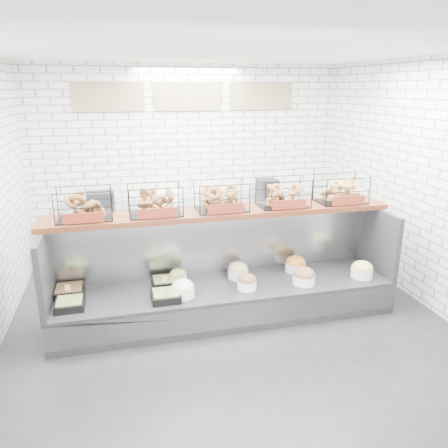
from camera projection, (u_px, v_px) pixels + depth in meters
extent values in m
plane|color=black|center=(232.00, 327.00, 5.01)|extent=(5.50, 5.50, 0.00)
cube|color=white|center=(189.00, 160.00, 7.11)|extent=(5.00, 0.02, 3.00)
cube|color=white|center=(438.00, 188.00, 5.14)|extent=(0.02, 5.50, 3.00)
cube|color=white|center=(234.00, 47.00, 4.12)|extent=(5.00, 5.50, 0.02)
cube|color=tan|center=(109.00, 97.00, 6.51)|extent=(1.05, 0.03, 0.42)
cube|color=tan|center=(188.00, 97.00, 6.79)|extent=(1.05, 0.03, 0.42)
cube|color=tan|center=(261.00, 96.00, 7.07)|extent=(1.05, 0.03, 0.42)
cube|color=black|center=(226.00, 300.00, 5.23)|extent=(4.00, 0.90, 0.40)
cube|color=#93969B|center=(236.00, 316.00, 4.82)|extent=(4.00, 0.03, 0.28)
cube|color=#93969B|center=(218.00, 242.00, 5.43)|extent=(4.00, 0.08, 0.80)
cube|color=black|center=(45.00, 269.00, 4.60)|extent=(0.06, 0.90, 0.80)
cube|color=black|center=(377.00, 240.00, 5.51)|extent=(0.06, 0.90, 0.80)
cube|color=black|center=(70.00, 304.00, 4.62)|extent=(0.30, 0.30, 0.08)
cube|color=olive|center=(70.00, 301.00, 4.61)|extent=(0.26, 0.26, 0.04)
cube|color=#E2C54E|center=(68.00, 301.00, 4.49)|extent=(0.06, 0.01, 0.08)
cube|color=black|center=(69.00, 291.00, 4.92)|extent=(0.33, 0.33, 0.08)
cube|color=brown|center=(69.00, 288.00, 4.91)|extent=(0.28, 0.28, 0.04)
cube|color=#E2C54E|center=(68.00, 288.00, 4.79)|extent=(0.06, 0.01, 0.08)
cube|color=black|center=(166.00, 296.00, 4.80)|extent=(0.31, 0.31, 0.08)
cube|color=olive|center=(166.00, 293.00, 4.79)|extent=(0.27, 0.27, 0.04)
cube|color=#E2C54E|center=(167.00, 293.00, 4.67)|extent=(0.06, 0.01, 0.08)
cube|color=black|center=(164.00, 282.00, 5.14)|extent=(0.29, 0.29, 0.08)
cube|color=olive|center=(164.00, 280.00, 5.13)|extent=(0.25, 0.25, 0.04)
cube|color=#E2C54E|center=(165.00, 279.00, 5.02)|extent=(0.06, 0.01, 0.08)
cylinder|color=white|center=(183.00, 292.00, 4.86)|extent=(0.26, 0.26, 0.11)
ellipsoid|color=silver|center=(183.00, 287.00, 4.85)|extent=(0.25, 0.25, 0.18)
cylinder|color=white|center=(178.00, 279.00, 5.18)|extent=(0.21, 0.21, 0.11)
ellipsoid|color=#7F9C4F|center=(178.00, 275.00, 5.17)|extent=(0.21, 0.21, 0.15)
cylinder|color=white|center=(247.00, 285.00, 5.05)|extent=(0.22, 0.22, 0.11)
ellipsoid|color=brown|center=(247.00, 280.00, 5.03)|extent=(0.22, 0.22, 0.15)
cylinder|color=white|center=(238.00, 273.00, 5.35)|extent=(0.25, 0.25, 0.11)
ellipsoid|color=tan|center=(238.00, 269.00, 5.34)|extent=(0.25, 0.25, 0.17)
cylinder|color=white|center=(304.00, 279.00, 5.19)|extent=(0.27, 0.27, 0.11)
ellipsoid|color=brown|center=(304.00, 275.00, 5.17)|extent=(0.26, 0.26, 0.18)
cylinder|color=white|center=(295.00, 267.00, 5.54)|extent=(0.26, 0.26, 0.11)
ellipsoid|color=#C06E28|center=(295.00, 263.00, 5.53)|extent=(0.26, 0.26, 0.18)
cylinder|color=white|center=(362.00, 273.00, 5.37)|extent=(0.27, 0.27, 0.11)
ellipsoid|color=#D8C66E|center=(362.00, 268.00, 5.36)|extent=(0.26, 0.26, 0.18)
cube|color=#3F1A0D|center=(221.00, 212.00, 5.13)|extent=(4.10, 0.50, 0.06)
cube|color=black|center=(84.00, 204.00, 4.72)|extent=(0.60, 0.38, 0.34)
cube|color=maroon|center=(84.00, 218.00, 4.56)|extent=(0.42, 0.02, 0.11)
cube|color=black|center=(155.00, 200.00, 4.89)|extent=(0.60, 0.38, 0.34)
cube|color=maroon|center=(157.00, 213.00, 4.74)|extent=(0.42, 0.02, 0.11)
cube|color=black|center=(221.00, 196.00, 5.07)|extent=(0.60, 0.38, 0.34)
cube|color=maroon|center=(226.00, 209.00, 4.91)|extent=(0.42, 0.02, 0.11)
cube|color=black|center=(283.00, 192.00, 5.25)|extent=(0.60, 0.38, 0.34)
cube|color=maroon|center=(289.00, 205.00, 5.09)|extent=(0.42, 0.02, 0.11)
cube|color=black|center=(341.00, 189.00, 5.42)|extent=(0.60, 0.38, 0.34)
cube|color=maroon|center=(349.00, 201.00, 5.27)|extent=(0.42, 0.02, 0.11)
cube|color=#93969B|center=(194.00, 227.00, 7.13)|extent=(4.00, 0.60, 0.90)
cube|color=black|center=(101.00, 200.00, 6.58)|extent=(0.40, 0.30, 0.24)
cube|color=silver|center=(168.00, 196.00, 6.90)|extent=(0.35, 0.28, 0.18)
cylinder|color=#C16830|center=(218.00, 192.00, 7.08)|extent=(0.09, 0.09, 0.22)
cube|color=black|center=(268.00, 188.00, 7.19)|extent=(0.30, 0.30, 0.30)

